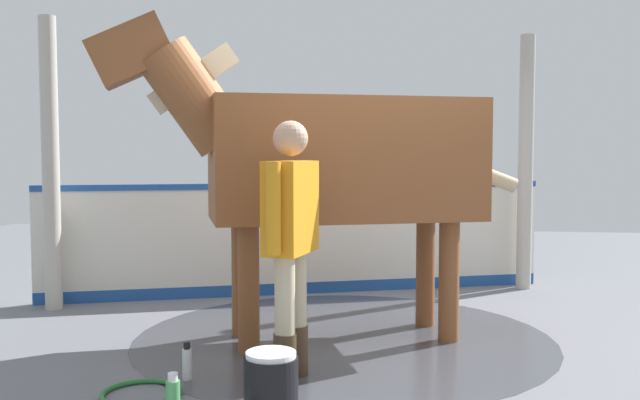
# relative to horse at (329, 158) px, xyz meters

# --- Properties ---
(ground_plane) EXTENTS (16.00, 16.00, 0.02)m
(ground_plane) POSITION_rel_horse_xyz_m (0.37, 0.09, -1.44)
(ground_plane) COLOR slate
(wet_patch) EXTENTS (3.33, 3.33, 0.00)m
(wet_patch) POSITION_rel_horse_xyz_m (0.11, 0.04, -1.43)
(wet_patch) COLOR #42444C
(wet_patch) RESTS_ON ground
(barrier_wall) EXTENTS (5.03, 1.89, 1.17)m
(barrier_wall) POSITION_rel_horse_xyz_m (-0.51, 1.75, -0.89)
(barrier_wall) COLOR silver
(barrier_wall) RESTS_ON ground
(roof_post_near) EXTENTS (0.16, 0.16, 2.74)m
(roof_post_near) POSITION_rel_horse_xyz_m (-2.72, 0.71, -0.06)
(roof_post_near) COLOR #B7B2A8
(roof_post_near) RESTS_ON ground
(roof_post_far) EXTENTS (0.16, 0.16, 2.74)m
(roof_post_far) POSITION_rel_horse_xyz_m (1.85, 2.36, -0.06)
(roof_post_far) COLOR #B7B2A8
(roof_post_far) RESTS_ON ground
(horse) EXTENTS (3.28, 1.58, 2.50)m
(horse) POSITION_rel_horse_xyz_m (0.00, 0.00, 0.00)
(horse) COLOR brown
(horse) RESTS_ON ground
(handler) EXTENTS (0.31, 0.67, 1.68)m
(handler) POSITION_rel_horse_xyz_m (-0.12, -1.04, -0.46)
(handler) COLOR #47331E
(handler) RESTS_ON ground
(wash_bucket) EXTENTS (0.31, 0.31, 0.36)m
(wash_bucket) POSITION_rel_horse_xyz_m (-0.13, -1.64, -1.26)
(wash_bucket) COLOR black
(wash_bucket) RESTS_ON ground
(bottle_shampoo) EXTENTS (0.06, 0.06, 0.25)m
(bottle_shampoo) POSITION_rel_horse_xyz_m (-0.79, -1.12, -1.32)
(bottle_shampoo) COLOR white
(bottle_shampoo) RESTS_ON ground
(bottle_spray) EXTENTS (0.08, 0.08, 0.25)m
(bottle_spray) POSITION_rel_horse_xyz_m (-0.67, -1.74, -1.32)
(bottle_spray) COLOR #4CA559
(bottle_spray) RESTS_ON ground
(hose_coil) EXTENTS (0.49, 0.49, 0.03)m
(hose_coil) POSITION_rel_horse_xyz_m (-0.97, -1.46, -1.42)
(hose_coil) COLOR #267233
(hose_coil) RESTS_ON ground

